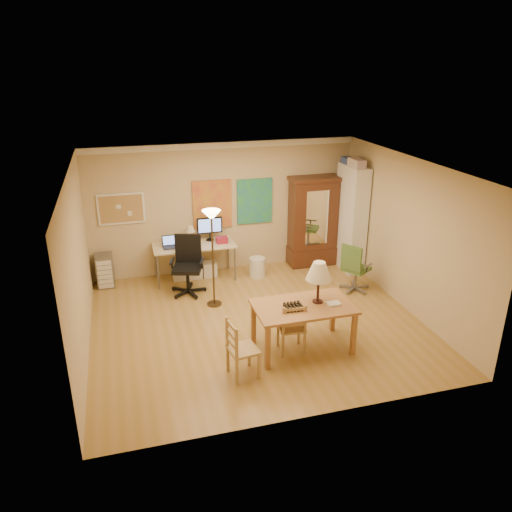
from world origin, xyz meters
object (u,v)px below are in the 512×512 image
object	(u,v)px
office_chair_black	(188,278)
office_chair_green	(354,278)
armoire	(313,227)
computer_desk	(196,257)
bookshelf	(351,219)
dining_table	(309,296)

from	to	relation	value
office_chair_black	office_chair_green	world-z (taller)	office_chair_black
office_chair_black	office_chair_green	size ratio (longest dim) A/B	1.16
armoire	computer_desk	bearing A→B (deg)	-178.18
bookshelf	computer_desk	bearing A→B (deg)	173.67
armoire	office_chair_green	bearing A→B (deg)	-78.91
office_chair_green	bookshelf	bearing A→B (deg)	70.82
armoire	bookshelf	distance (m)	0.84
dining_table	bookshelf	size ratio (longest dim) A/B	0.68
office_chair_green	armoire	xyz separation A→B (m)	(-0.30, 1.51, 0.58)
dining_table	bookshelf	distance (m)	3.40
office_chair_green	bookshelf	xyz separation A→B (m)	(0.37, 1.07, 0.85)
computer_desk	armoire	bearing A→B (deg)	1.82
dining_table	armoire	distance (m)	3.45
dining_table	armoire	size ratio (longest dim) A/B	0.78
office_chair_black	dining_table	bearing A→B (deg)	-58.45
office_chair_green	bookshelf	size ratio (longest dim) A/B	0.44
armoire	bookshelf	world-z (taller)	bookshelf
computer_desk	office_chair_green	xyz separation A→B (m)	(2.86, -1.43, -0.19)
office_chair_green	computer_desk	bearing A→B (deg)	153.42
office_chair_green	dining_table	bearing A→B (deg)	-134.06
office_chair_black	office_chair_green	bearing A→B (deg)	-14.01
dining_table	office_chair_green	bearing A→B (deg)	45.94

